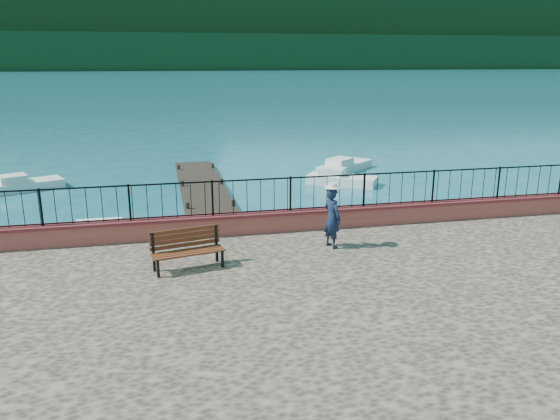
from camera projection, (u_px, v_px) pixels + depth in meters
name	position (u px, v px, depth m)	size (l,w,h in m)	color
ground	(341.00, 326.00, 12.58)	(2000.00, 2000.00, 0.00)	#19596B
parapet	(300.00, 220.00, 15.66)	(28.00, 0.46, 0.58)	#A44E3B
railing	(301.00, 194.00, 15.45)	(27.00, 0.05, 0.95)	black
dock	(206.00, 199.00, 23.40)	(2.00, 16.00, 0.30)	#2D231C
far_forest	(160.00, 52.00, 292.14)	(900.00, 60.00, 18.00)	black
foothills	(158.00, 32.00, 345.05)	(900.00, 120.00, 44.00)	black
companion_hill	(367.00, 64.00, 585.33)	(448.00, 384.00, 180.00)	#142D23
park_bench	(188.00, 257.00, 12.72)	(1.75, 0.88, 0.93)	black
person	(332.00, 218.00, 14.06)	(0.58, 0.38, 1.59)	#111C33
hat	(333.00, 185.00, 13.83)	(0.44, 0.44, 0.12)	white
boat_0	(119.00, 232.00, 18.11)	(4.22, 1.30, 0.80)	white
boat_1	(342.00, 176.00, 26.64)	(3.35, 1.30, 0.80)	silver
boat_2	(345.00, 164.00, 29.85)	(3.88, 1.30, 0.80)	silver
boat_3	(25.00, 182.00, 25.47)	(3.27, 1.30, 0.80)	silver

